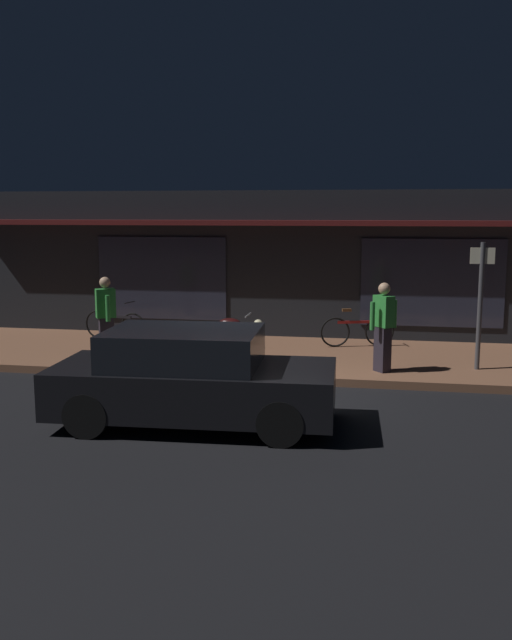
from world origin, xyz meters
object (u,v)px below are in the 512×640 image
bicycle_extra (357,331)px  person_bystander (383,325)px  bicycle_parked (115,324)px  parked_car_near (191,378)px  motorcycle (224,337)px  sign_post (480,298)px  person_photographer (106,316)px

bicycle_extra → person_bystander: (0.54, -2.34, 0.52)m
bicycle_parked → parked_car_near: bearing=-58.5°
motorcycle → parked_car_near: parked_car_near is taller
sign_post → parked_car_near: sign_post is taller
parked_car_near → motorcycle: bearing=95.0°
bicycle_extra → sign_post: (2.32, -1.84, 1.00)m
bicycle_parked → parked_car_near: parked_car_near is taller
motorcycle → bicycle_parked: size_ratio=1.05×
bicycle_parked → person_photographer: bearing=-72.7°
bicycle_parked → parked_car_near: size_ratio=0.39×
bicycle_parked → person_bystander: (6.13, -2.18, 0.52)m
bicycle_parked → parked_car_near: (3.35, -5.47, 0.20)m
sign_post → parked_car_near: (-4.55, -3.80, -0.81)m
person_bystander → bicycle_extra: bearing=103.0°
motorcycle → bicycle_extra: (2.56, 2.02, -0.14)m
bicycle_parked → sign_post: 8.14m
person_photographer → sign_post: sign_post is taller
bicycle_extra → sign_post: sign_post is taller
motorcycle → person_photographer: 2.43m
bicycle_parked → parked_car_near: 6.42m
bicycle_parked → person_photographer: person_photographer is taller
sign_post → bicycle_parked: bearing=168.0°
person_photographer → sign_post: (7.27, 0.35, 0.48)m
bicycle_parked → sign_post: (7.90, -1.67, 1.00)m
bicycle_parked → bicycle_extra: same height
motorcycle → bicycle_parked: motorcycle is taller
bicycle_parked → bicycle_extra: (5.59, 0.16, 0.00)m
bicycle_extra → sign_post: 3.12m
motorcycle → person_bystander: 3.14m
person_photographer → parked_car_near: (2.72, -3.44, -0.32)m
bicycle_parked → sign_post: size_ratio=0.68×
sign_post → motorcycle: bearing=-177.9°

